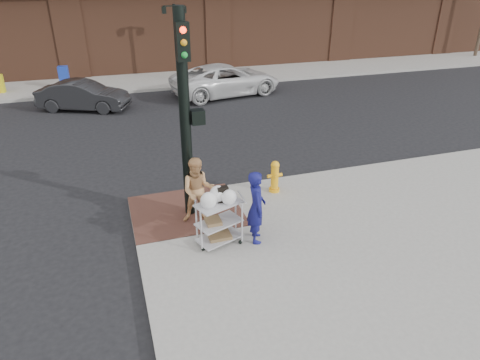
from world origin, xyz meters
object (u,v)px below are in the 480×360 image
object	(u,v)px
minivan_white	(226,80)
fire_hydrant	(275,176)
lamp_post	(176,34)
pedestrian_tan	(198,191)
woman_blue	(256,207)
traffic_signal_pole	(186,113)
sedan_dark	(83,96)
utility_cart	(219,219)

from	to	relation	value
minivan_white	fire_hydrant	size ratio (longest dim) A/B	6.05
lamp_post	minivan_white	distance (m)	4.59
pedestrian_tan	woman_blue	bearing A→B (deg)	-37.62
traffic_signal_pole	sedan_dark	world-z (taller)	traffic_signal_pole
traffic_signal_pole	woman_blue	world-z (taller)	traffic_signal_pole
traffic_signal_pole	minivan_white	world-z (taller)	traffic_signal_pole
pedestrian_tan	fire_hydrant	bearing A→B (deg)	32.24
lamp_post	traffic_signal_pole	bearing A→B (deg)	-99.24
utility_cart	fire_hydrant	size ratio (longest dim) A/B	1.51
minivan_white	sedan_dark	bearing A→B (deg)	84.03
sedan_dark	minivan_white	xyz separation A→B (m)	(6.94, 0.52, 0.11)
fire_hydrant	traffic_signal_pole	bearing A→B (deg)	-169.59
woman_blue	fire_hydrant	xyz separation A→B (m)	(1.32, 2.13, -0.40)
lamp_post	woman_blue	distance (m)	17.02
woman_blue	minivan_white	world-z (taller)	woman_blue
lamp_post	woman_blue	xyz separation A→B (m)	(-1.31, -16.90, -1.60)
woman_blue	sedan_dark	distance (m)	13.15
traffic_signal_pole	lamp_post	bearing A→B (deg)	80.76
pedestrian_tan	fire_hydrant	world-z (taller)	pedestrian_tan
sedan_dark	utility_cart	world-z (taller)	utility_cart
sedan_dark	pedestrian_tan	bearing A→B (deg)	-142.84
sedan_dark	woman_blue	bearing A→B (deg)	-139.63
lamp_post	utility_cart	bearing A→B (deg)	-97.29
woman_blue	minivan_white	size ratio (longest dim) A/B	0.31
pedestrian_tan	sedan_dark	world-z (taller)	pedestrian_tan
woman_blue	minivan_white	bearing A→B (deg)	-1.25
pedestrian_tan	sedan_dark	bearing A→B (deg)	115.53
traffic_signal_pole	sedan_dark	xyz separation A→B (m)	(-2.68, 10.90, -2.17)
traffic_signal_pole	sedan_dark	distance (m)	11.43
woman_blue	fire_hydrant	bearing A→B (deg)	-19.80
traffic_signal_pole	fire_hydrant	bearing A→B (deg)	10.41
traffic_signal_pole	woman_blue	distance (m)	2.73
woman_blue	utility_cart	bearing A→B (deg)	91.84
woman_blue	sedan_dark	xyz separation A→B (m)	(-3.85, 12.56, -0.36)
lamp_post	minivan_white	xyz separation A→B (m)	(1.79, -3.81, -1.84)
woman_blue	minivan_white	distance (m)	13.45
lamp_post	pedestrian_tan	size ratio (longest dim) A/B	2.38
lamp_post	fire_hydrant	bearing A→B (deg)	-89.94
sedan_dark	utility_cart	distance (m)	12.77
pedestrian_tan	utility_cart	distance (m)	1.12
sedan_dark	minivan_white	world-z (taller)	minivan_white
pedestrian_tan	minivan_white	distance (m)	12.56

